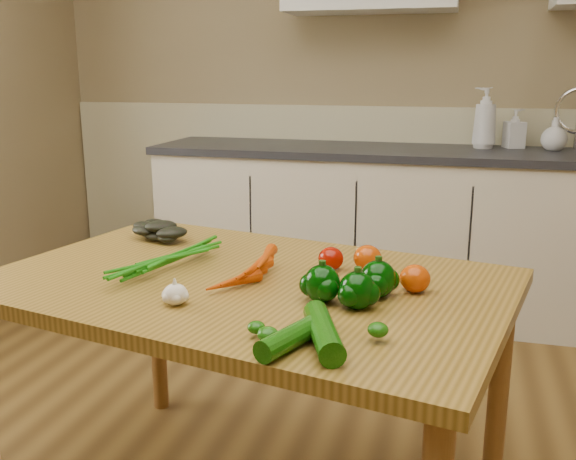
{
  "coord_description": "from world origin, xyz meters",
  "views": [
    {
      "loc": [
        0.42,
        -1.24,
        1.3
      ],
      "look_at": [
        -0.08,
        0.6,
        0.83
      ],
      "focal_mm": 40.0,
      "sensor_mm": 36.0,
      "label": 1
    }
  ],
  "objects_px": {
    "leafy_greens": "(161,225)",
    "tomato_a": "(331,259)",
    "zucchini_b": "(290,338)",
    "garlic_bulb": "(175,294)",
    "zucchini_a": "(323,332)",
    "table": "(247,307)",
    "tomato_b": "(367,258)",
    "pepper_c": "(357,290)",
    "pepper_a": "(322,283)",
    "tomato_c": "(415,278)",
    "soap_bottle_c": "(555,134)",
    "carrot_bunch": "(225,264)",
    "pepper_b": "(378,279)",
    "soap_bottle_a": "(485,118)",
    "soap_bottle_b": "(515,129)"
  },
  "relations": [
    {
      "from": "leafy_greens",
      "to": "garlic_bulb",
      "type": "bearing_deg",
      "value": -60.75
    },
    {
      "from": "pepper_a",
      "to": "tomato_c",
      "type": "distance_m",
      "value": 0.25
    },
    {
      "from": "carrot_bunch",
      "to": "zucchini_a",
      "type": "height_order",
      "value": "carrot_bunch"
    },
    {
      "from": "pepper_a",
      "to": "garlic_bulb",
      "type": "bearing_deg",
      "value": -160.73
    },
    {
      "from": "tomato_b",
      "to": "zucchini_b",
      "type": "bearing_deg",
      "value": -97.35
    },
    {
      "from": "soap_bottle_b",
      "to": "garlic_bulb",
      "type": "relative_size",
      "value": 3.31
    },
    {
      "from": "garlic_bulb",
      "to": "zucchini_a",
      "type": "relative_size",
      "value": 0.27
    },
    {
      "from": "pepper_c",
      "to": "soap_bottle_a",
      "type": "bearing_deg",
      "value": 81.25
    },
    {
      "from": "tomato_b",
      "to": "tomato_c",
      "type": "bearing_deg",
      "value": -46.27
    },
    {
      "from": "leafy_greens",
      "to": "tomato_a",
      "type": "xyz_separation_m",
      "value": [
        0.62,
        -0.18,
        -0.02
      ]
    },
    {
      "from": "garlic_bulb",
      "to": "tomato_b",
      "type": "distance_m",
      "value": 0.57
    },
    {
      "from": "zucchini_a",
      "to": "table",
      "type": "bearing_deg",
      "value": 128.52
    },
    {
      "from": "pepper_c",
      "to": "zucchini_a",
      "type": "distance_m",
      "value": 0.23
    },
    {
      "from": "carrot_bunch",
      "to": "garlic_bulb",
      "type": "xyz_separation_m",
      "value": [
        -0.04,
        -0.24,
        -0.01
      ]
    },
    {
      "from": "zucchini_b",
      "to": "garlic_bulb",
      "type": "bearing_deg",
      "value": 152.86
    },
    {
      "from": "soap_bottle_b",
      "to": "carrot_bunch",
      "type": "xyz_separation_m",
      "value": [
        -0.87,
        -2.0,
        -0.22
      ]
    },
    {
      "from": "soap_bottle_b",
      "to": "pepper_c",
      "type": "bearing_deg",
      "value": 145.59
    },
    {
      "from": "tomato_a",
      "to": "tomato_b",
      "type": "xyz_separation_m",
      "value": [
        0.1,
        0.02,
        0.0
      ]
    },
    {
      "from": "leafy_greens",
      "to": "pepper_a",
      "type": "xyz_separation_m",
      "value": [
        0.65,
        -0.44,
        -0.0
      ]
    },
    {
      "from": "pepper_a",
      "to": "pepper_c",
      "type": "bearing_deg",
      "value": -15.81
    },
    {
      "from": "leafy_greens",
      "to": "zucchini_a",
      "type": "relative_size",
      "value": 0.86
    },
    {
      "from": "tomato_a",
      "to": "zucchini_b",
      "type": "height_order",
      "value": "tomato_a"
    },
    {
      "from": "tomato_a",
      "to": "zucchini_b",
      "type": "bearing_deg",
      "value": -87.1
    },
    {
      "from": "soap_bottle_a",
      "to": "leafy_greens",
      "type": "bearing_deg",
      "value": -45.42
    },
    {
      "from": "soap_bottle_c",
      "to": "pepper_b",
      "type": "relative_size",
      "value": 1.82
    },
    {
      "from": "carrot_bunch",
      "to": "soap_bottle_a",
      "type": "bearing_deg",
      "value": 81.49
    },
    {
      "from": "soap_bottle_a",
      "to": "garlic_bulb",
      "type": "bearing_deg",
      "value": -31.26
    },
    {
      "from": "table",
      "to": "carrot_bunch",
      "type": "height_order",
      "value": "carrot_bunch"
    },
    {
      "from": "carrot_bunch",
      "to": "zucchini_a",
      "type": "relative_size",
      "value": 1.11
    },
    {
      "from": "soap_bottle_c",
      "to": "tomato_b",
      "type": "xyz_separation_m",
      "value": [
        -0.69,
        -1.8,
        -0.2
      ]
    },
    {
      "from": "table",
      "to": "tomato_b",
      "type": "relative_size",
      "value": 19.25
    },
    {
      "from": "table",
      "to": "tomato_a",
      "type": "bearing_deg",
      "value": 45.11
    },
    {
      "from": "pepper_b",
      "to": "table",
      "type": "bearing_deg",
      "value": 172.44
    },
    {
      "from": "soap_bottle_a",
      "to": "tomato_a",
      "type": "relative_size",
      "value": 4.35
    },
    {
      "from": "carrot_bunch",
      "to": "zucchini_b",
      "type": "distance_m",
      "value": 0.51
    },
    {
      "from": "pepper_c",
      "to": "tomato_b",
      "type": "height_order",
      "value": "pepper_c"
    },
    {
      "from": "soap_bottle_b",
      "to": "pepper_c",
      "type": "xyz_separation_m",
      "value": [
        -0.48,
        -2.15,
        -0.21
      ]
    },
    {
      "from": "table",
      "to": "carrot_bunch",
      "type": "xyz_separation_m",
      "value": [
        -0.06,
        0.0,
        0.12
      ]
    },
    {
      "from": "carrot_bunch",
      "to": "pepper_b",
      "type": "bearing_deg",
      "value": 4.87
    },
    {
      "from": "soap_bottle_c",
      "to": "tomato_c",
      "type": "distance_m",
      "value": 2.03
    },
    {
      "from": "garlic_bulb",
      "to": "zucchini_b",
      "type": "distance_m",
      "value": 0.38
    },
    {
      "from": "soap_bottle_c",
      "to": "zucchini_b",
      "type": "bearing_deg",
      "value": 97.03
    },
    {
      "from": "table",
      "to": "pepper_c",
      "type": "height_order",
      "value": "pepper_c"
    },
    {
      "from": "garlic_bulb",
      "to": "tomato_b",
      "type": "relative_size",
      "value": 0.77
    },
    {
      "from": "soap_bottle_b",
      "to": "zucchini_b",
      "type": "distance_m",
      "value": 2.49
    },
    {
      "from": "tomato_b",
      "to": "tomato_a",
      "type": "bearing_deg",
      "value": -167.2
    },
    {
      "from": "garlic_bulb",
      "to": "pepper_c",
      "type": "xyz_separation_m",
      "value": [
        0.43,
        0.09,
        0.02
      ]
    },
    {
      "from": "soap_bottle_a",
      "to": "tomato_b",
      "type": "height_order",
      "value": "soap_bottle_a"
    },
    {
      "from": "table",
      "to": "soap_bottle_c",
      "type": "bearing_deg",
      "value": 74.56
    },
    {
      "from": "carrot_bunch",
      "to": "tomato_a",
      "type": "bearing_deg",
      "value": 38.23
    }
  ]
}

